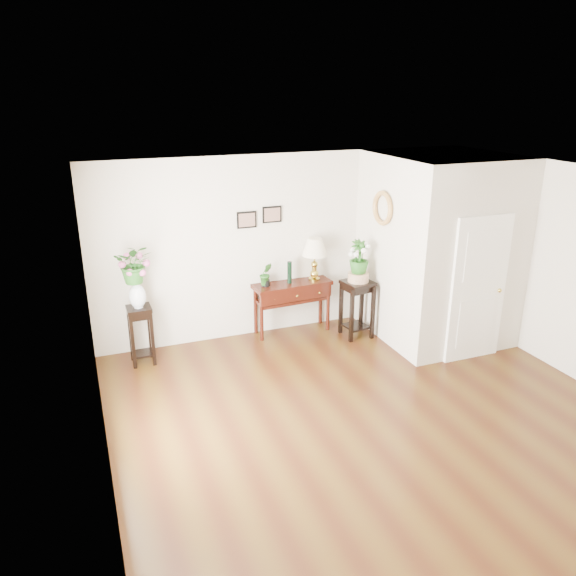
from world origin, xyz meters
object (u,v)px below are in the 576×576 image
plant_stand_b (357,309)px  table_lamp (315,259)px  plant_stand_a (141,335)px  console_table (292,307)px

plant_stand_b → table_lamp: bearing=134.8°
plant_stand_a → plant_stand_b: size_ratio=0.94×
plant_stand_a → plant_stand_b: bearing=-4.8°
console_table → plant_stand_a: plant_stand_a is taller
console_table → plant_stand_a: bearing=-177.6°
table_lamp → console_table: bearing=180.0°
console_table → table_lamp: (0.38, 0.00, 0.76)m
table_lamp → plant_stand_b: (0.51, -0.51, -0.73)m
console_table → table_lamp: table_lamp is taller
plant_stand_b → plant_stand_a: bearing=175.2°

